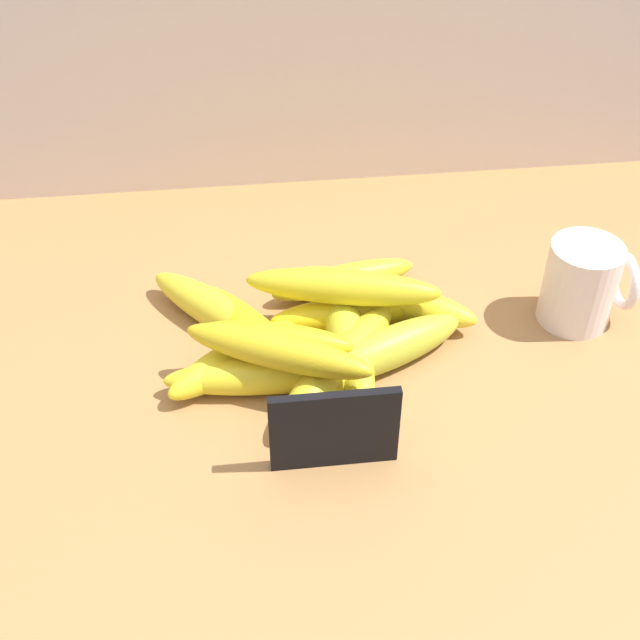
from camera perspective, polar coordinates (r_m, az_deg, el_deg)
counter_top at (r=80.19cm, az=2.35°, el=-5.36°), size 110.00×76.00×3.00cm
chalkboard_sign at (r=69.93cm, az=0.99°, el=-7.74°), size 11.00×1.80×8.40cm
coffee_mug at (r=87.85cm, az=17.72°, el=2.41°), size 8.85×7.35×9.04cm
banana_0 at (r=79.61cm, az=-5.96°, el=-2.68°), size 14.42×11.76×3.61cm
banana_1 at (r=81.87cm, az=-4.68°, el=-0.93°), size 13.72×17.85×4.03cm
banana_2 at (r=80.97cm, az=2.28°, el=-1.39°), size 4.31×19.61×3.97cm
banana_3 at (r=86.29cm, az=4.36°, el=1.65°), size 19.60×13.83×4.09cm
banana_4 at (r=78.14cm, az=1.31°, el=-3.14°), size 15.59×18.01×4.20cm
banana_5 at (r=88.98cm, az=1.65°, el=2.82°), size 16.58×6.81×3.27cm
banana_6 at (r=84.28cm, az=-6.58°, el=0.31°), size 17.11×17.65×3.96cm
banana_7 at (r=77.66cm, az=-3.37°, el=-3.82°), size 20.34×4.31×3.69cm
banana_8 at (r=84.40cm, az=2.20°, el=0.49°), size 16.96×4.45×3.57cm
banana_9 at (r=80.17cm, az=4.76°, el=-1.97°), size 17.02×10.54×4.12cm
banana_10 at (r=74.82cm, az=-2.94°, el=-2.12°), size 17.86×10.87×3.44cm
banana_11 at (r=76.10cm, az=-3.35°, el=-1.35°), size 15.63×7.05×3.28cm
banana_12 at (r=81.91cm, az=1.60°, el=2.31°), size 19.90×8.03×3.62cm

